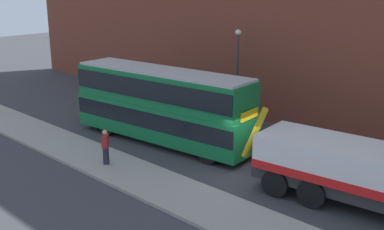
% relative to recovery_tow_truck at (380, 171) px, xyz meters
% --- Properties ---
extents(ground_plane, '(120.00, 120.00, 0.00)m').
position_rel_recovery_tow_truck_xyz_m(ground_plane, '(-5.76, -0.04, -1.76)').
color(ground_plane, '#38383D').
extents(near_kerb, '(60.00, 2.80, 0.15)m').
position_rel_recovery_tow_truck_xyz_m(near_kerb, '(-5.76, -4.24, -1.68)').
color(near_kerb, gray).
rests_on(near_kerb, ground_plane).
extents(recovery_tow_truck, '(10.23, 3.50, 3.67)m').
position_rel_recovery_tow_truck_xyz_m(recovery_tow_truck, '(0.00, 0.00, 0.00)').
color(recovery_tow_truck, '#2D2D2D').
rests_on(recovery_tow_truck, ground_plane).
extents(double_decker_bus, '(11.19, 3.61, 4.06)m').
position_rel_recovery_tow_truck_xyz_m(double_decker_bus, '(-12.03, -0.05, 0.47)').
color(double_decker_bus, '#146B38').
rests_on(double_decker_bus, ground_plane).
extents(pedestrian_onlooker, '(0.45, 0.48, 1.71)m').
position_rel_recovery_tow_truck_xyz_m(pedestrian_onlooker, '(-11.37, -4.38, -0.77)').
color(pedestrian_onlooker, '#232333').
rests_on(pedestrian_onlooker, near_kerb).
extents(street_lamp, '(0.36, 0.36, 5.83)m').
position_rel_recovery_tow_truck_xyz_m(street_lamp, '(-11.25, 5.53, 1.71)').
color(street_lamp, '#38383D').
rests_on(street_lamp, ground_plane).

